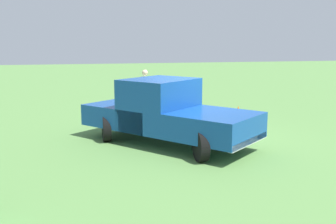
% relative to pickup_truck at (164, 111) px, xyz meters
% --- Properties ---
extents(ground_plane, '(80.00, 80.00, 0.00)m').
position_rel_pickup_truck_xyz_m(ground_plane, '(0.25, -1.04, -0.92)').
color(ground_plane, '#5B8C47').
extents(pickup_truck, '(5.03, 4.61, 1.79)m').
position_rel_pickup_truck_xyz_m(pickup_truck, '(0.00, 0.00, 0.00)').
color(pickup_truck, black).
rests_on(pickup_truck, ground_plane).
extents(person_bystander, '(0.35, 0.35, 1.73)m').
position_rel_pickup_truck_xyz_m(person_bystander, '(4.53, -0.29, 0.06)').
color(person_bystander, black).
rests_on(person_bystander, ground_plane).
extents(traffic_cone, '(0.32, 0.32, 0.55)m').
position_rel_pickup_truck_xyz_m(traffic_cone, '(2.40, -3.26, -0.65)').
color(traffic_cone, orange).
rests_on(traffic_cone, ground_plane).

